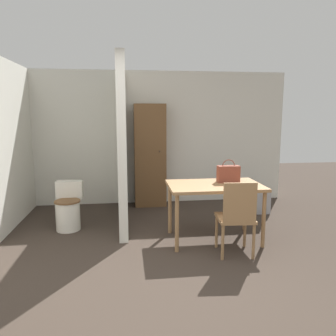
# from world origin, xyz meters

# --- Properties ---
(ground_plane) EXTENTS (16.00, 16.00, 0.00)m
(ground_plane) POSITION_xyz_m (0.00, 0.00, 0.00)
(ground_plane) COLOR #382D26
(wall_back) EXTENTS (5.28, 0.12, 2.50)m
(wall_back) POSITION_xyz_m (0.00, 3.52, 1.25)
(wall_back) COLOR silver
(wall_back) RESTS_ON ground_plane
(partition_wall) EXTENTS (0.12, 2.03, 2.50)m
(partition_wall) POSITION_xyz_m (-0.49, 2.44, 1.25)
(partition_wall) COLOR silver
(partition_wall) RESTS_ON ground_plane
(dining_table) EXTENTS (1.24, 0.79, 0.78)m
(dining_table) POSITION_xyz_m (0.73, 1.40, 0.70)
(dining_table) COLOR #997047
(dining_table) RESTS_ON ground_plane
(wooden_chair) EXTENTS (0.46, 0.46, 0.93)m
(wooden_chair) POSITION_xyz_m (0.86, 0.87, 0.51)
(wooden_chair) COLOR #997047
(wooden_chair) RESTS_ON ground_plane
(toilet) EXTENTS (0.39, 0.52, 0.69)m
(toilet) POSITION_xyz_m (-1.32, 2.11, 0.31)
(toilet) COLOR silver
(toilet) RESTS_ON ground_plane
(handbag) EXTENTS (0.30, 0.13, 0.32)m
(handbag) POSITION_xyz_m (0.95, 1.52, 0.90)
(handbag) COLOR brown
(handbag) RESTS_ON dining_table
(wooden_cabinet) EXTENTS (0.58, 0.39, 1.89)m
(wooden_cabinet) POSITION_xyz_m (-0.01, 3.26, 0.94)
(wooden_cabinet) COLOR brown
(wooden_cabinet) RESTS_ON ground_plane
(space_heater) EXTENTS (0.36, 0.20, 0.43)m
(space_heater) POSITION_xyz_m (1.83, 2.50, 0.21)
(space_heater) COLOR #9E9EA3
(space_heater) RESTS_ON ground_plane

